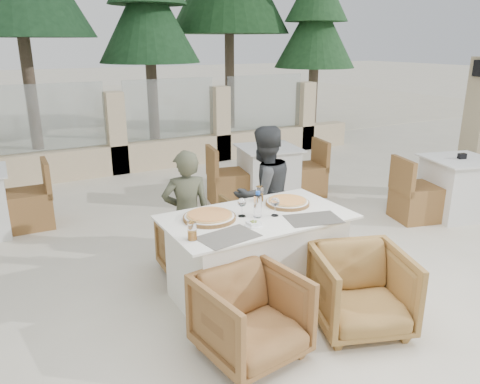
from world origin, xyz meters
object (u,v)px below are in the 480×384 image
pizza_left (209,216)px  armchair_near_left (251,316)px  bg_table_b (268,173)px  armchair_far_right (258,223)px  beer_glass_left (192,231)px  diner_left (187,215)px  armchair_near_right (361,290)px  olive_dish (254,223)px  beer_glass_right (260,194)px  dining_table (257,256)px  wine_glass_centre (242,206)px  diner_right (264,194)px  armchair_far_left (191,247)px  bg_table_c (457,188)px  water_bottle (258,204)px  wine_glass_near (275,206)px  pizza_right (287,202)px

pizza_left → armchair_near_left: bearing=-95.3°
bg_table_b → armchair_far_right: bearing=-114.8°
beer_glass_left → diner_left: diner_left is taller
armchair_near_right → olive_dish: bearing=153.6°
beer_glass_right → diner_left: (-0.60, 0.34, -0.21)m
olive_dish → armchair_near_left: 0.78m
beer_glass_left → armchair_near_right: 1.41m
dining_table → wine_glass_centre: size_ratio=8.70×
dining_table → olive_dish: size_ratio=14.55×
beer_glass_right → armchair_far_right: size_ratio=0.21×
wine_glass_centre → diner_right: diner_right is taller
beer_glass_left → armchair_far_left: beer_glass_left is taller
beer_glass_left → beer_glass_right: beer_glass_right is taller
armchair_far_left → armchair_near_right: 1.71m
wine_glass_centre → armchair_near_left: size_ratio=0.26×
bg_table_c → olive_dish: bearing=-154.0°
water_bottle → armchair_near_left: size_ratio=0.33×
pizza_left → armchair_near_left: (-0.08, -0.83, -0.48)m
diner_left → armchair_far_right: bearing=-154.4°
beer_glass_left → armchair_near_right: size_ratio=0.20×
armchair_far_right → beer_glass_left: bearing=42.2°
pizza_left → armchair_far_left: (0.07, 0.58, -0.53)m
diner_left → wine_glass_near: bearing=139.7°
pizza_right → water_bottle: size_ratio=1.74×
beer_glass_left → armchair_far_right: size_ratio=0.21×
dining_table → armchair_far_right: 0.99m
beer_glass_left → armchair_far_left: size_ratio=0.24×
armchair_far_right → armchair_near_right: bearing=90.0°
bg_table_c → beer_glass_right: bearing=-161.8°
diner_left → diner_right: bearing=-165.8°
diner_right → bg_table_b: 1.97m
pizza_right → bg_table_c: pizza_right is taller
pizza_right → armchair_near_left: bearing=-136.7°
pizza_right → beer_glass_right: bearing=129.6°
bg_table_c → armchair_far_left: bearing=-168.2°
beer_glass_left → beer_glass_right: (0.91, 0.52, 0.00)m
olive_dish → wine_glass_centre: bearing=84.5°
beer_glass_left → wine_glass_centre: bearing=23.5°
pizza_right → beer_glass_right: beer_glass_right is taller
armchair_near_left → armchair_far_right: bearing=49.5°
diner_right → water_bottle: bearing=49.6°
dining_table → olive_dish: 0.47m
wine_glass_centre → bg_table_b: wine_glass_centre is taller
pizza_left → armchair_far_right: 1.26m
pizza_right → bg_table_c: 3.00m
pizza_right → olive_dish: size_ratio=3.64×
water_bottle → diner_left: 0.82m
beer_glass_right → bg_table_b: bearing=55.4°
armchair_near_right → pizza_left: bearing=152.3°
water_bottle → wine_glass_centre: (-0.11, 0.08, -0.02)m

